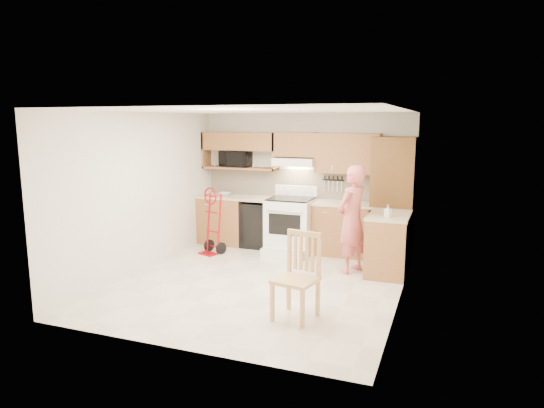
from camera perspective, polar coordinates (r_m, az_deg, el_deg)
The scene contains 28 objects.
floor at distance 7.17m, azimuth -1.42°, elevation -9.41°, with size 4.00×4.50×0.02m, color beige.
ceiling at distance 6.78m, azimuth -1.51°, elevation 11.14°, with size 4.00×4.50×0.02m, color white.
wall_back at distance 8.98m, azimuth 3.96°, elevation 2.74°, with size 4.00×0.02×2.50m, color silver.
wall_front at distance 4.88m, azimuth -11.48°, elevation -3.43°, with size 4.00×0.02×2.50m, color silver.
wall_left at distance 7.83m, azimuth -15.23°, elevation 1.38°, with size 0.02×4.50×2.50m, color silver.
wall_right at distance 6.40m, azimuth 15.47°, elevation -0.47°, with size 0.02×4.50×2.50m, color silver.
backsplash at distance 8.96m, azimuth 3.91°, elevation 2.40°, with size 3.92×0.03×0.55m, color beige.
lower_cab_left at distance 9.39m, azimuth -5.76°, elevation -1.93°, with size 0.90×0.60×0.90m, color #A26A37.
dishwasher at distance 9.09m, azimuth -1.51°, elevation -2.43°, with size 0.60×0.60×0.85m, color black.
lower_cab_right at distance 8.62m, azimuth 8.60°, elevation -3.05°, with size 1.14×0.60×0.90m, color #A26A37.
countertop_left at distance 9.17m, azimuth -4.13°, elevation 0.80°, with size 1.50×0.63×0.04m, color #BFB18C.
countertop_right at distance 8.53m, azimuth 8.68°, elevation 0.03°, with size 1.14×0.63×0.04m, color #BFB18C.
cab_return_right at distance 7.71m, azimuth 13.69°, elevation -4.75°, with size 0.60×1.00×0.90m, color #A26A37.
countertop_return at distance 7.61m, azimuth 13.84°, elevation -1.32°, with size 0.63×1.00×0.04m, color #BFB18C.
pantry_tall at distance 8.38m, azimuth 14.19°, elevation 0.57°, with size 0.70×0.60×2.10m, color brown.
upper_cab_left at distance 9.19m, azimuth -3.86°, elevation 7.47°, with size 1.50×0.33×0.34m, color #A26A37.
upper_shelf_mw at distance 9.23m, azimuth -3.82°, elevation 4.30°, with size 1.50×0.33×0.04m, color #A26A37.
upper_cab_center at distance 8.79m, azimuth 2.92°, elevation 7.11°, with size 0.76×0.33×0.44m, color #A26A37.
upper_cab_right at distance 8.56m, azimuth 9.02°, elevation 5.99°, with size 1.14×0.33×0.70m, color #A26A37.
range_hood at distance 8.75m, azimuth 2.78°, elevation 5.06°, with size 0.76×0.46×0.14m, color white.
knife_strip at distance 8.79m, azimuth 7.29°, elevation 2.46°, with size 0.40×0.05×0.29m, color black, non-canonical shape.
microwave at distance 9.25m, azimuth -4.33°, elevation 5.41°, with size 0.57×0.39×0.32m, color black.
range at distance 8.58m, azimuth 2.11°, elevation -2.03°, with size 0.80×1.06×1.18m, color white, non-canonical shape.
person at distance 7.55m, azimuth 9.49°, elevation -1.81°, with size 0.62×0.41×1.70m, color #D0605D.
hand_truck at distance 8.62m, azimuth -7.30°, elevation -2.39°, with size 0.43×0.39×1.08m, color #A1060C, non-canonical shape.
dining_chair at distance 5.77m, azimuth 2.82°, elevation -8.68°, with size 0.47×0.51×1.04m, color #E2AB6A, non-canonical shape.
soap_bottle at distance 7.36m, azimuth 13.65°, elevation -0.79°, with size 0.08×0.09×0.19m, color white.
bowl at distance 9.29m, azimuth -5.69°, elevation 1.19°, with size 0.23×0.23×0.06m, color white.
Camera 1 is at (2.54, -6.28, 2.35)m, focal length 31.57 mm.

